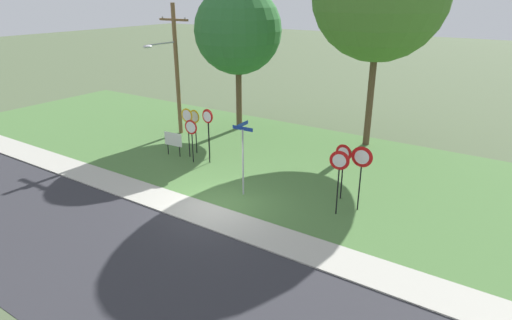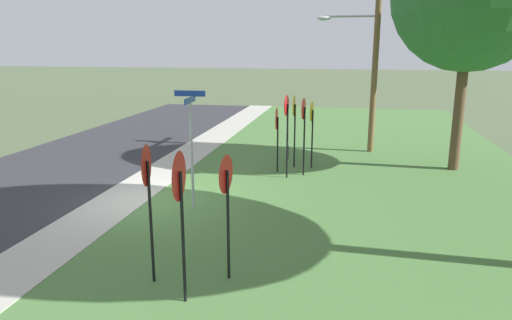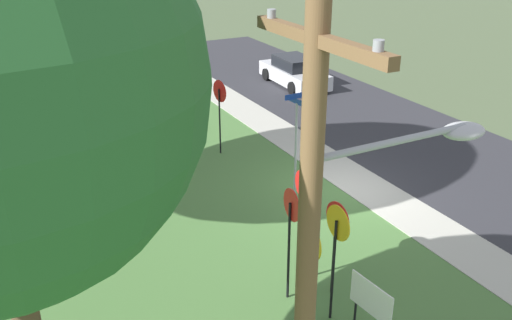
{
  "view_description": "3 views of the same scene",
  "coord_description": "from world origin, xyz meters",
  "px_view_note": "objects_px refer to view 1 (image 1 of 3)",
  "views": [
    {
      "loc": [
        10.0,
        -12.09,
        8.09
      ],
      "look_at": [
        0.21,
        2.64,
        1.21
      ],
      "focal_mm": 30.29,
      "sensor_mm": 36.0,
      "label": 1
    },
    {
      "loc": [
        11.84,
        5.47,
        4.33
      ],
      "look_at": [
        0.62,
        3.26,
        1.54
      ],
      "focal_mm": 32.98,
      "sensor_mm": 36.0,
      "label": 2
    },
    {
      "loc": [
        -12.09,
        9.3,
        7.7
      ],
      "look_at": [
        0.92,
        2.45,
        1.19
      ],
      "focal_mm": 39.16,
      "sensor_mm": 36.0,
      "label": 3
    }
  ],
  "objects_px": {
    "yield_sign_far_left": "(361,163)",
    "street_name_post": "(243,153)",
    "notice_board": "(173,140)",
    "oak_tree_left": "(238,30)",
    "stop_sign_far_right": "(208,123)",
    "stop_sign_far_left": "(195,122)",
    "yield_sign_near_left": "(343,159)",
    "yield_sign_near_right": "(339,167)",
    "utility_pole": "(174,66)",
    "stop_sign_near_right": "(208,125)",
    "stop_sign_far_center": "(188,122)",
    "stop_sign_near_left": "(191,132)"
  },
  "relations": [
    {
      "from": "yield_sign_near_left",
      "to": "yield_sign_far_left",
      "type": "height_order",
      "value": "yield_sign_far_left"
    },
    {
      "from": "yield_sign_near_right",
      "to": "utility_pole",
      "type": "relative_size",
      "value": 0.35
    },
    {
      "from": "stop_sign_far_left",
      "to": "yield_sign_near_left",
      "type": "relative_size",
      "value": 0.99
    },
    {
      "from": "stop_sign_near_right",
      "to": "stop_sign_far_left",
      "type": "distance_m",
      "value": 1.65
    },
    {
      "from": "yield_sign_far_left",
      "to": "notice_board",
      "type": "relative_size",
      "value": 2.12
    },
    {
      "from": "yield_sign_far_left",
      "to": "notice_board",
      "type": "bearing_deg",
      "value": 173.17
    },
    {
      "from": "stop_sign_near_right",
      "to": "street_name_post",
      "type": "xyz_separation_m",
      "value": [
        3.55,
        -2.05,
        -0.09
      ]
    },
    {
      "from": "yield_sign_near_left",
      "to": "street_name_post",
      "type": "height_order",
      "value": "street_name_post"
    },
    {
      "from": "yield_sign_far_left",
      "to": "stop_sign_near_left",
      "type": "bearing_deg",
      "value": 174.01
    },
    {
      "from": "stop_sign_far_right",
      "to": "utility_pole",
      "type": "bearing_deg",
      "value": 156.75
    },
    {
      "from": "stop_sign_far_right",
      "to": "utility_pole",
      "type": "xyz_separation_m",
      "value": [
        -4.23,
        2.22,
        2.21
      ]
    },
    {
      "from": "stop_sign_near_right",
      "to": "stop_sign_far_center",
      "type": "height_order",
      "value": "stop_sign_near_right"
    },
    {
      "from": "notice_board",
      "to": "oak_tree_left",
      "type": "height_order",
      "value": "oak_tree_left"
    },
    {
      "from": "yield_sign_near_left",
      "to": "yield_sign_near_right",
      "type": "height_order",
      "value": "yield_sign_near_right"
    },
    {
      "from": "stop_sign_far_center",
      "to": "yield_sign_near_left",
      "type": "relative_size",
      "value": 1.09
    },
    {
      "from": "stop_sign_far_right",
      "to": "yield_sign_near_right",
      "type": "height_order",
      "value": "same"
    },
    {
      "from": "stop_sign_far_left",
      "to": "yield_sign_far_left",
      "type": "distance_m",
      "value": 9.69
    },
    {
      "from": "utility_pole",
      "to": "street_name_post",
      "type": "bearing_deg",
      "value": -30.27
    },
    {
      "from": "yield_sign_near_left",
      "to": "oak_tree_left",
      "type": "bearing_deg",
      "value": 154.05
    },
    {
      "from": "stop_sign_far_left",
      "to": "stop_sign_far_center",
      "type": "distance_m",
      "value": 0.65
    },
    {
      "from": "utility_pole",
      "to": "notice_board",
      "type": "height_order",
      "value": "utility_pole"
    },
    {
      "from": "notice_board",
      "to": "oak_tree_left",
      "type": "distance_m",
      "value": 7.86
    },
    {
      "from": "stop_sign_near_left",
      "to": "yield_sign_far_left",
      "type": "relative_size",
      "value": 0.84
    },
    {
      "from": "stop_sign_far_left",
      "to": "notice_board",
      "type": "xyz_separation_m",
      "value": [
        -0.74,
        -0.94,
        -0.89
      ]
    },
    {
      "from": "street_name_post",
      "to": "utility_pole",
      "type": "xyz_separation_m",
      "value": [
        -8.2,
        4.78,
        2.23
      ]
    },
    {
      "from": "yield_sign_near_left",
      "to": "utility_pole",
      "type": "bearing_deg",
      "value": 172.3
    },
    {
      "from": "stop_sign_far_left",
      "to": "stop_sign_far_right",
      "type": "height_order",
      "value": "stop_sign_far_right"
    },
    {
      "from": "stop_sign_far_left",
      "to": "yield_sign_near_left",
      "type": "distance_m",
      "value": 8.68
    },
    {
      "from": "oak_tree_left",
      "to": "stop_sign_near_right",
      "type": "bearing_deg",
      "value": -68.63
    },
    {
      "from": "stop_sign_far_right",
      "to": "yield_sign_near_left",
      "type": "distance_m",
      "value": 7.61
    },
    {
      "from": "street_name_post",
      "to": "yield_sign_near_left",
      "type": "bearing_deg",
      "value": 24.83
    },
    {
      "from": "stop_sign_far_center",
      "to": "yield_sign_far_left",
      "type": "distance_m",
      "value": 9.56
    },
    {
      "from": "stop_sign_near_left",
      "to": "oak_tree_left",
      "type": "height_order",
      "value": "oak_tree_left"
    },
    {
      "from": "yield_sign_near_right",
      "to": "yield_sign_far_left",
      "type": "distance_m",
      "value": 0.99
    },
    {
      "from": "notice_board",
      "to": "oak_tree_left",
      "type": "bearing_deg",
      "value": 85.14
    },
    {
      "from": "yield_sign_far_left",
      "to": "oak_tree_left",
      "type": "xyz_separation_m",
      "value": [
        -10.36,
        6.42,
        3.97
      ]
    },
    {
      "from": "utility_pole",
      "to": "yield_sign_near_right",
      "type": "bearing_deg",
      "value": -19.19
    },
    {
      "from": "stop_sign_far_center",
      "to": "yield_sign_far_left",
      "type": "relative_size",
      "value": 0.98
    },
    {
      "from": "stop_sign_far_right",
      "to": "yield_sign_far_left",
      "type": "distance_m",
      "value": 8.62
    },
    {
      "from": "street_name_post",
      "to": "stop_sign_near_right",
      "type": "bearing_deg",
      "value": 147.36
    },
    {
      "from": "stop_sign_near_left",
      "to": "street_name_post",
      "type": "xyz_separation_m",
      "value": [
        4.27,
        -1.62,
        0.27
      ]
    },
    {
      "from": "stop_sign_near_right",
      "to": "yield_sign_far_left",
      "type": "relative_size",
      "value": 1.03
    },
    {
      "from": "street_name_post",
      "to": "oak_tree_left",
      "type": "relative_size",
      "value": 0.37
    },
    {
      "from": "stop_sign_near_right",
      "to": "street_name_post",
      "type": "distance_m",
      "value": 4.1
    },
    {
      "from": "stop_sign_far_center",
      "to": "stop_sign_far_right",
      "type": "distance_m",
      "value": 1.09
    },
    {
      "from": "stop_sign_far_right",
      "to": "oak_tree_left",
      "type": "height_order",
      "value": "oak_tree_left"
    },
    {
      "from": "stop_sign_far_center",
      "to": "yield_sign_far_left",
      "type": "bearing_deg",
      "value": -5.21
    },
    {
      "from": "yield_sign_far_left",
      "to": "street_name_post",
      "type": "xyz_separation_m",
      "value": [
        -4.57,
        -1.35,
        -0.12
      ]
    },
    {
      "from": "yield_sign_far_left",
      "to": "utility_pole",
      "type": "height_order",
      "value": "utility_pole"
    },
    {
      "from": "yield_sign_far_left",
      "to": "street_name_post",
      "type": "height_order",
      "value": "street_name_post"
    }
  ]
}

